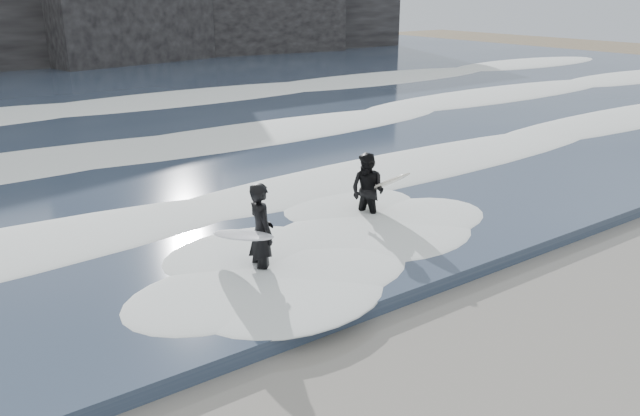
% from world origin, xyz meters
% --- Properties ---
extents(ground, '(120.00, 120.00, 0.00)m').
position_xyz_m(ground, '(0.00, 0.00, 0.00)').
color(ground, olive).
rests_on(ground, ground).
extents(sea, '(90.00, 52.00, 0.30)m').
position_xyz_m(sea, '(0.00, 29.00, 0.15)').
color(sea, '#2F3D53').
rests_on(sea, ground).
extents(foam_near, '(60.00, 3.20, 0.20)m').
position_xyz_m(foam_near, '(0.00, 9.00, 0.40)').
color(foam_near, white).
rests_on(foam_near, sea).
extents(foam_mid, '(60.00, 4.00, 0.24)m').
position_xyz_m(foam_mid, '(0.00, 16.00, 0.42)').
color(foam_mid, white).
rests_on(foam_mid, sea).
extents(foam_far, '(60.00, 4.80, 0.30)m').
position_xyz_m(foam_far, '(0.00, 25.00, 0.45)').
color(foam_far, white).
rests_on(foam_far, sea).
extents(surfer_left, '(1.02, 2.27, 2.00)m').
position_xyz_m(surfer_left, '(-1.48, 5.43, 1.01)').
color(surfer_left, black).
rests_on(surfer_left, ground).
extents(surfer_right, '(1.20, 1.88, 1.82)m').
position_xyz_m(surfer_right, '(2.15, 6.47, 0.92)').
color(surfer_right, black).
rests_on(surfer_right, ground).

